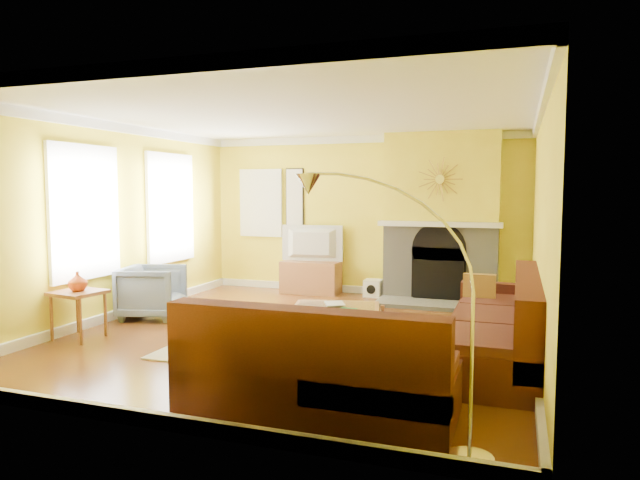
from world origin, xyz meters
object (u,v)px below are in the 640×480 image
at_px(sectional_sofa, 393,320).
at_px(arc_lamp, 393,317).
at_px(side_table, 79,315).
at_px(armchair, 152,292).
at_px(media_console, 311,277).
at_px(coffee_table, 335,325).

bearing_deg(sectional_sofa, arc_lamp, -78.25).
bearing_deg(side_table, sectional_sofa, 4.13).
height_order(armchair, side_table, armchair).
height_order(side_table, arc_lamp, arc_lamp).
height_order(sectional_sofa, armchair, sectional_sofa).
relative_size(sectional_sofa, armchair, 4.71).
bearing_deg(media_console, coffee_table, -64.79).
distance_m(armchair, side_table, 1.26).
bearing_deg(side_table, media_console, 67.24).
bearing_deg(sectional_sofa, media_console, 121.92).
bearing_deg(media_console, side_table, -112.76).
height_order(armchair, arc_lamp, arc_lamp).
bearing_deg(coffee_table, armchair, 172.27).
bearing_deg(side_table, coffee_table, 16.39).
bearing_deg(coffee_table, media_console, 115.21).
bearing_deg(armchair, arc_lamp, -142.41).
bearing_deg(side_table, arc_lamp, -22.43).
relative_size(sectional_sofa, coffee_table, 3.71).
relative_size(side_table, arc_lamp, 0.31).
height_order(coffee_table, armchair, armchair).
bearing_deg(sectional_sofa, coffee_table, 143.77).
distance_m(sectional_sofa, arc_lamp, 2.10).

